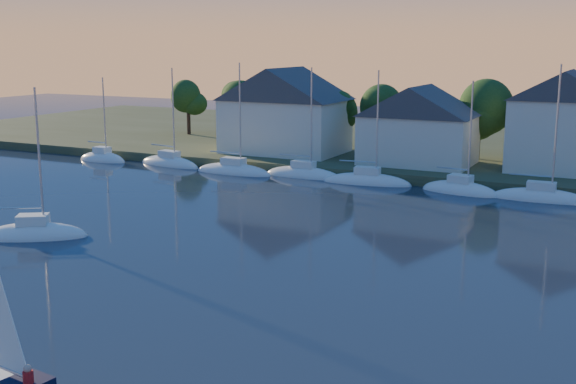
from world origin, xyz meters
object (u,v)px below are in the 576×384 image
Objects in this scene: clubhouse_centre at (419,124)px; drifting_sailboat_left at (34,236)px; clubhouse_west at (285,109)px; clubhouse_east at (566,120)px.

drifting_sailboat_left is (-16.55, -36.97, -5.04)m from clubhouse_centre.
clubhouse_centre is (16.00, -1.00, -0.80)m from clubhouse_west.
clubhouse_west is 1.18× the size of clubhouse_centre.
drifting_sailboat_left is at bearing -128.10° from clubhouse_east.
clubhouse_centre is 14.17m from clubhouse_east.
drifting_sailboat_left reaches higher than clubhouse_centre.
drifting_sailboat_left is (-0.55, -37.97, -5.84)m from clubhouse_west.
clubhouse_east is 0.91× the size of drifting_sailboat_left.
clubhouse_west is at bearing 176.42° from clubhouse_centre.
clubhouse_west is 1.18× the size of drifting_sailboat_left.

